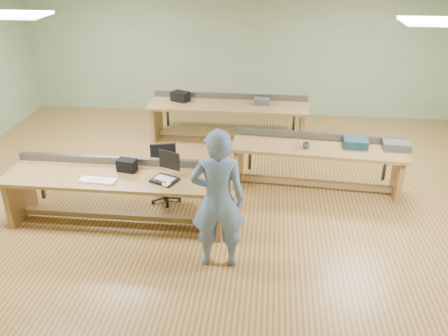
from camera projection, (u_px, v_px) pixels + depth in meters
The scene contains 20 objects.
floor at pixel (229, 195), 7.64m from camera, with size 10.00×10.00×0.00m, color olive.
wall_back at pixel (246, 49), 10.56m from camera, with size 10.00×0.04×3.00m, color #8BA27B.
wall_front at pixel (178, 282), 3.41m from camera, with size 10.00×0.04×3.00m, color #8BA27B.
fluor_panels at pixel (230, 1), 6.34m from camera, with size 6.20×3.50×0.03m.
workbench_front at pixel (118, 186), 6.71m from camera, with size 3.16×0.86×0.86m.
workbench_mid at pixel (317, 157), 7.62m from camera, with size 2.78×0.94×0.86m.
workbench_back at pixel (228, 113), 9.53m from camera, with size 3.17×0.88×0.86m.
person at pixel (218, 200), 5.66m from camera, with size 0.66×0.44×1.82m, color slate.
laptop_base at pixel (165, 180), 6.44m from camera, with size 0.33×0.27×0.04m, color black.
laptop_screen at pixel (169, 160), 6.44m from camera, with size 0.33×0.02×0.26m, color black.
keyboard at pixel (98, 181), 6.43m from camera, with size 0.50×0.17×0.03m, color white.
trackball_mouse at pixel (167, 184), 6.31m from camera, with size 0.12×0.14×0.06m, color white.
camera_bag at pixel (127, 165), 6.69m from camera, with size 0.26×0.17×0.18m, color black.
task_chair at pixel (165, 181), 7.38m from camera, with size 0.58×0.58×0.88m.
parts_bin_teal at pixel (356, 143), 7.48m from camera, with size 0.37×0.28×0.13m, color #12343C.
parts_bin_grey at pixel (397, 145), 7.41m from camera, with size 0.42×0.27×0.11m, color #3E3D40.
mug at pixel (306, 145), 7.44m from camera, with size 0.11×0.11×0.09m, color #3E3D40.
drinks_can at pixel (297, 146), 7.39m from camera, with size 0.07×0.07×0.12m, color silver.
storage_box_back at pixel (180, 96), 9.57m from camera, with size 0.34×0.24×0.19m, color black.
tray_back at pixel (262, 101), 9.39m from camera, with size 0.31×0.23×0.12m, color #3E3D40.
Camera 1 is at (0.61, -6.65, 3.73)m, focal length 38.00 mm.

